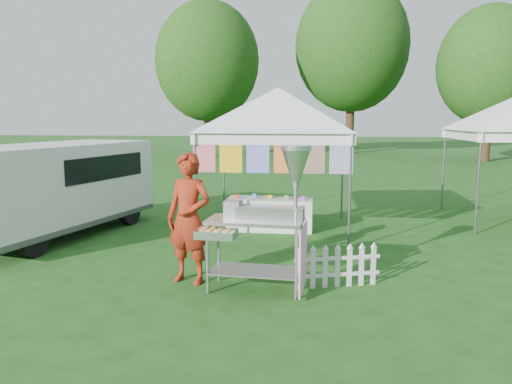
# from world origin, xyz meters

# --- Properties ---
(ground) EXTENTS (120.00, 120.00, 0.00)m
(ground) POSITION_xyz_m (0.00, 0.00, 0.00)
(ground) COLOR #1E4714
(ground) RESTS_ON ground
(canopy_main) EXTENTS (4.24, 4.24, 3.45)m
(canopy_main) POSITION_xyz_m (0.00, 3.49, 2.99)
(canopy_main) COLOR #59595E
(canopy_main) RESTS_ON ground
(tree_left) EXTENTS (6.40, 6.40, 9.53)m
(tree_left) POSITION_xyz_m (-6.00, 24.00, 5.83)
(tree_left) COLOR #382714
(tree_left) RESTS_ON ground
(tree_mid) EXTENTS (7.60, 7.60, 11.52)m
(tree_mid) POSITION_xyz_m (3.00, 28.00, 7.14)
(tree_mid) COLOR #382714
(tree_mid) RESTS_ON ground
(tree_right) EXTENTS (5.60, 5.60, 8.42)m
(tree_right) POSITION_xyz_m (10.00, 22.00, 5.18)
(tree_right) COLOR #382714
(tree_right) RESTS_ON ground
(donut_cart) EXTENTS (1.51, 0.94, 2.02)m
(donut_cart) POSITION_xyz_m (0.21, -0.32, 1.19)
(donut_cart) COLOR gray
(donut_cart) RESTS_ON ground
(vendor) EXTENTS (0.79, 0.63, 1.89)m
(vendor) POSITION_xyz_m (-0.99, -0.08, 0.95)
(vendor) COLOR maroon
(vendor) RESTS_ON ground
(cargo_van) EXTENTS (2.78, 4.76, 1.86)m
(cargo_van) POSITION_xyz_m (-4.41, 2.56, 1.00)
(cargo_van) COLOR silver
(cargo_van) RESTS_ON ground
(picket_fence) EXTENTS (1.21, 0.41, 0.56)m
(picket_fence) POSITION_xyz_m (1.14, -0.05, 0.29)
(picket_fence) COLOR silver
(picket_fence) RESTS_ON ground
(display_table) EXTENTS (1.80, 0.70, 0.68)m
(display_table) POSITION_xyz_m (-0.16, 3.50, 0.34)
(display_table) COLOR white
(display_table) RESTS_ON ground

